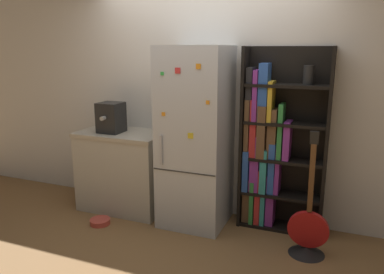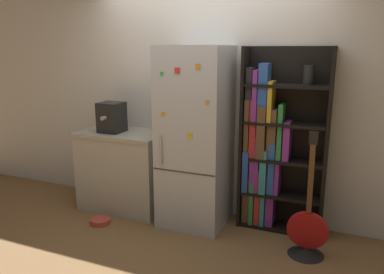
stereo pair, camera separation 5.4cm
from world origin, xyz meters
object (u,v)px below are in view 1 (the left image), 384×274
refrigerator (196,138)px  espresso_machine (111,117)px  guitar (307,237)px  pet_bowl (100,221)px  bookshelf (272,147)px

refrigerator → espresso_machine: 1.01m
refrigerator → guitar: bearing=-12.2°
refrigerator → pet_bowl: 1.36m
guitar → pet_bowl: 2.12m
refrigerator → guitar: size_ratio=1.58×
refrigerator → espresso_machine: refrigerator is taller
refrigerator → pet_bowl: bearing=-153.8°
bookshelf → pet_bowl: size_ratio=8.65×
espresso_machine → bookshelf: bearing=7.3°
refrigerator → guitar: (1.19, -0.26, -0.76)m
pet_bowl → refrigerator: bearing=26.2°
refrigerator → bookshelf: (0.76, 0.20, -0.08)m
refrigerator → espresso_machine: size_ratio=5.56×
guitar → pet_bowl: (-2.10, -0.20, -0.14)m
espresso_machine → pet_bowl: bearing=-78.7°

